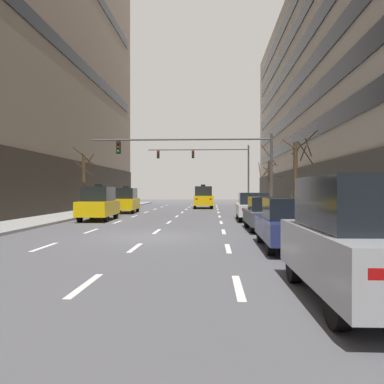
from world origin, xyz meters
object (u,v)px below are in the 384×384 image
object	(u,v)px
car_parked_1	(290,224)
street_tree_2	(296,177)
car_parked_2	(266,214)
taxi_driving_1	(99,204)
car_parked_0	(359,239)
taxi_driving_0	(126,201)
street_tree_1	(84,182)
taxi_driving_2	(203,197)
street_tree_3	(269,183)
pedestrian_0	(294,200)
traffic_signal_0	(208,156)
car_parked_3	(253,207)
traffic_signal_1	(213,162)

from	to	relation	value
car_parked_1	street_tree_2	bearing A→B (deg)	76.92
car_parked_2	taxi_driving_1	bearing A→B (deg)	150.40
taxi_driving_1	car_parked_0	bearing A→B (deg)	-60.73
taxi_driving_0	street_tree_1	xyz separation A→B (m)	(-2.80, -1.99, 1.49)
taxi_driving_2	car_parked_0	bearing A→B (deg)	-84.06
taxi_driving_1	street_tree_3	distance (m)	15.31
street_tree_2	taxi_driving_1	bearing A→B (deg)	176.22
pedestrian_0	street_tree_2	bearing A→B (deg)	-100.40
traffic_signal_0	car_parked_0	bearing A→B (deg)	-81.85
taxi_driving_0	street_tree_2	world-z (taller)	street_tree_2
taxi_driving_0	taxi_driving_1	xyz separation A→B (m)	(0.02, -7.69, 0.03)
car_parked_1	car_parked_3	world-z (taller)	car_parked_3
car_parked_3	taxi_driving_0	bearing A→B (deg)	142.73
street_tree_2	street_tree_3	size ratio (longest dim) A/B	0.95
car_parked_0	pedestrian_0	distance (m)	22.63
street_tree_3	taxi_driving_2	bearing A→B (deg)	131.51
pedestrian_0	car_parked_0	bearing A→B (deg)	-98.96
taxi_driving_2	car_parked_3	world-z (taller)	taxi_driving_2
taxi_driving_2	car_parked_3	size ratio (longest dim) A/B	1.02
car_parked_0	street_tree_1	xyz separation A→B (m)	(-12.37, 22.73, 1.44)
car_parked_1	car_parked_2	size ratio (longest dim) A/B	1.04
car_parked_3	street_tree_1	distance (m)	13.56
car_parked_2	traffic_signal_0	size ratio (longest dim) A/B	0.34
taxi_driving_2	street_tree_1	size ratio (longest dim) A/B	0.95
traffic_signal_0	street_tree_3	world-z (taller)	street_tree_3
taxi_driving_1	street_tree_2	xyz separation A→B (m)	(11.95, -0.79, 1.61)
car_parked_0	street_tree_2	bearing A→B (deg)	81.59
traffic_signal_1	street_tree_1	bearing A→B (deg)	-126.67
street_tree_2	pedestrian_0	xyz separation A→B (m)	(1.12, 6.11, -1.52)
taxi_driving_0	street_tree_3	bearing A→B (deg)	8.99
traffic_signal_0	traffic_signal_1	distance (m)	16.59
car_parked_0	street_tree_3	world-z (taller)	street_tree_3
car_parked_1	car_parked_2	distance (m)	5.70
street_tree_2	traffic_signal_1	bearing A→B (deg)	103.79
traffic_signal_1	car_parked_2	bearing A→B (deg)	-84.25
taxi_driving_0	pedestrian_0	distance (m)	13.30
traffic_signal_1	street_tree_2	world-z (taller)	traffic_signal_1
traffic_signal_1	pedestrian_0	world-z (taller)	traffic_signal_1
car_parked_3	pedestrian_0	size ratio (longest dim) A/B	2.72
car_parked_3	street_tree_2	world-z (taller)	street_tree_2
traffic_signal_1	car_parked_0	bearing A→B (deg)	-86.10
car_parked_0	traffic_signal_1	world-z (taller)	traffic_signal_1
car_parked_1	car_parked_2	bearing A→B (deg)	89.99
street_tree_1	car_parked_2	bearing A→B (deg)	-41.96
traffic_signal_0	pedestrian_0	size ratio (longest dim) A/B	7.20
car_parked_2	traffic_signal_1	size ratio (longest dim) A/B	0.38
taxi_driving_0	taxi_driving_2	bearing A→B (deg)	53.88
taxi_driving_1	car_parked_2	bearing A→B (deg)	-29.60
car_parked_0	traffic_signal_0	xyz separation A→B (m)	(-2.79, 19.47, 3.14)
traffic_signal_0	street_tree_3	bearing A→B (deg)	54.37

